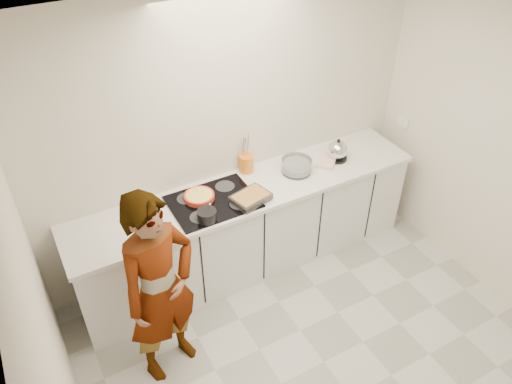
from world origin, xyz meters
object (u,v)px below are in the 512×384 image
hob (213,202)px  cook (160,290)px  kettle (337,151)px  saucepan (207,215)px  tart_dish (199,196)px  utensil_crock (246,163)px  mixing_bowl (296,166)px  baking_dish (251,198)px

hob → cook: 0.96m
hob → kettle: (1.31, 0.03, 0.09)m
saucepan → kettle: (1.45, 0.23, 0.03)m
saucepan → tart_dish: bearing=79.0°
saucepan → utensil_crock: size_ratio=1.12×
mixing_bowl → utensil_crock: utensil_crock is taller
cook → saucepan: bearing=19.0°
hob → mixing_bowl: mixing_bowl is taller
tart_dish → utensil_crock: bearing=18.6°
kettle → cook: size_ratio=0.13×
baking_dish → cook: bearing=-153.8°
saucepan → baking_dish: bearing=6.1°
tart_dish → utensil_crock: (0.55, 0.19, 0.05)m
hob → saucepan: bearing=-126.0°
saucepan → hob: bearing=54.0°
kettle → hob: bearing=-178.5°
hob → cook: (-0.71, -0.64, -0.08)m
baking_dish → kettle: size_ratio=1.57×
saucepan → utensil_crock: same height
baking_dish → kettle: kettle is taller
hob → baking_dish: size_ratio=2.03×
tart_dish → cook: cook is taller
hob → utensil_crock: 0.55m
hob → kettle: kettle is taller
baking_dish → mixing_bowl: 0.61m
baking_dish → utensil_crock: utensil_crock is taller
baking_dish → utensil_crock: (0.18, 0.42, 0.04)m
hob → mixing_bowl: 0.86m
mixing_bowl → cook: bearing=-156.6°
kettle → cook: 2.14m
baking_dish → kettle: 1.05m
hob → baking_dish: baking_dish is taller
baking_dish → cook: cook is taller
kettle → mixing_bowl: bearing=179.0°
utensil_crock → tart_dish: bearing=-161.4°
tart_dish → kettle: size_ratio=1.49×
baking_dish → mixing_bowl: bearing=18.2°
kettle → utensil_crock: bearing=164.1°
saucepan → mixing_bowl: 1.03m
hob → saucepan: saucepan is taller
baking_dish → utensil_crock: bearing=66.6°
saucepan → utensil_crock: 0.77m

